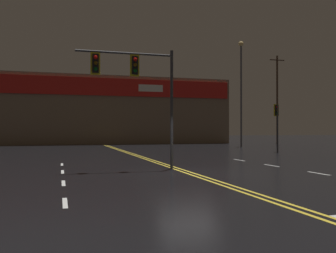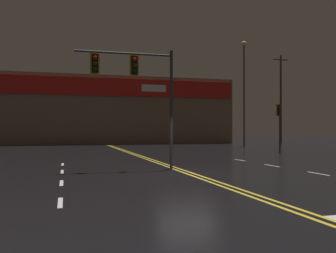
% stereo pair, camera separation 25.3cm
% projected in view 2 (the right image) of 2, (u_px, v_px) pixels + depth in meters
% --- Properties ---
extents(ground_plane, '(200.00, 200.00, 0.00)m').
position_uv_depth(ground_plane, '(187.00, 173.00, 15.95)').
color(ground_plane, black).
extents(road_markings, '(15.32, 60.00, 0.01)m').
position_uv_depth(road_markings, '(227.00, 177.00, 14.56)').
color(road_markings, gold).
rests_on(road_markings, ground).
extents(traffic_signal_median, '(4.50, 0.36, 5.56)m').
position_uv_depth(traffic_signal_median, '(133.00, 77.00, 17.08)').
color(traffic_signal_median, '#38383D').
rests_on(traffic_signal_median, ground).
extents(traffic_signal_corner_northeast, '(0.42, 0.36, 3.95)m').
position_uv_depth(traffic_signal_corner_northeast, '(279.00, 117.00, 30.61)').
color(traffic_signal_corner_northeast, '#38383D').
rests_on(traffic_signal_corner_northeast, ground).
extents(streetlight_median_approach, '(0.56, 0.56, 11.63)m').
position_uv_depth(streetlight_median_approach, '(244.00, 81.00, 41.14)').
color(streetlight_median_approach, '#59595E').
rests_on(streetlight_median_approach, ground).
extents(building_backdrop, '(34.17, 10.23, 8.73)m').
position_uv_depth(building_backdrop, '(103.00, 111.00, 51.40)').
color(building_backdrop, '#7A6651').
rests_on(building_backdrop, ground).
extents(utility_pole_row, '(48.27, 0.26, 12.04)m').
position_uv_depth(utility_pole_row, '(115.00, 94.00, 45.06)').
color(utility_pole_row, '#4C3828').
rests_on(utility_pole_row, ground).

